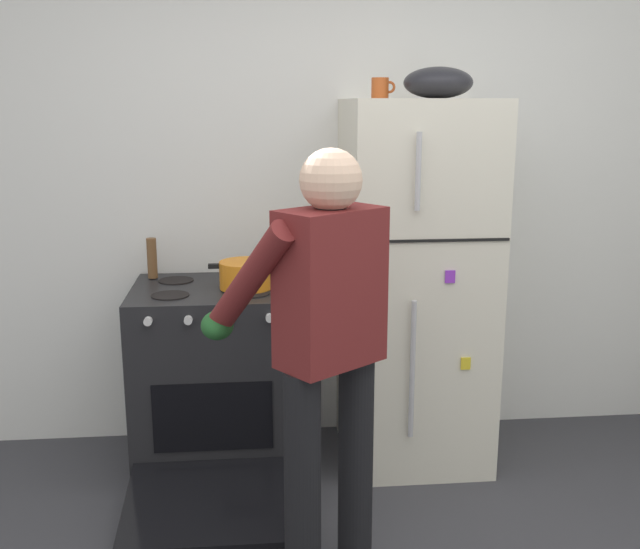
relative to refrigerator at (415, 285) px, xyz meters
The scene contains 8 objects.
kitchen_wall_back 0.72m from the refrigerator, 135.78° to the left, with size 6.00×0.10×2.70m, color white.
refrigerator is the anchor object (origin of this frame).
stove_range 1.07m from the refrigerator, behind, with size 0.76×1.21×0.90m.
person_cook 1.12m from the refrigerator, 119.24° to the right, with size 0.67×0.71×1.60m.
red_pot 0.82m from the refrigerator, behind, with size 0.35×0.25×0.13m.
coffee_mug 0.95m from the refrigerator, 164.17° to the left, with size 0.11×0.08×0.10m.
pepper_mill 1.30m from the refrigerator, behind, with size 0.05×0.05×0.20m, color brown.
mixing_bowl 0.95m from the refrigerator, ahead, with size 0.32×0.32×0.14m, color black.
Camera 1 is at (-0.40, -1.84, 1.74)m, focal length 41.44 mm.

